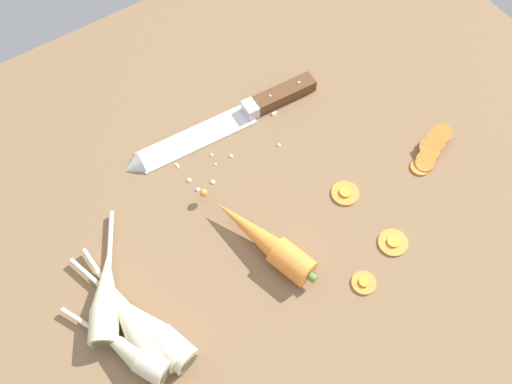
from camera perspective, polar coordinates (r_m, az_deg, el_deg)
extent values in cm
cube|color=brown|center=(90.82, -0.70, -0.17)|extent=(120.00, 90.00, 4.00)
cube|color=silver|center=(94.27, -5.86, 5.37)|extent=(20.25, 5.70, 0.50)
cone|color=silver|center=(92.73, -12.02, 2.45)|extent=(3.25, 4.15, 3.96)
cube|color=silver|center=(96.06, -0.56, 8.14)|extent=(2.19, 3.06, 2.20)
cube|color=brown|center=(98.18, 2.79, 9.63)|extent=(11.16, 3.52, 2.20)
sphere|color=silver|center=(96.36, 1.37, 9.40)|extent=(0.50, 0.50, 0.50)
sphere|color=silver|center=(98.37, 4.23, 10.65)|extent=(0.50, 0.50, 0.50)
cylinder|color=orange|center=(81.50, 3.57, -6.86)|extent=(5.65, 6.89, 4.20)
cone|color=orange|center=(83.25, -0.28, -3.90)|extent=(7.70, 14.90, 3.99)
sphere|color=orange|center=(86.55, -5.18, -0.07)|extent=(1.20, 1.20, 1.20)
cylinder|color=#5B7F3D|center=(80.84, 5.57, -8.38)|extent=(1.42, 1.29, 1.20)
cylinder|color=beige|center=(78.84, -10.47, -14.90)|extent=(4.26, 4.96, 4.00)
cone|color=beige|center=(81.06, -12.94, -11.16)|extent=(4.27, 8.64, 3.80)
cylinder|color=beige|center=(84.62, -15.12, -7.76)|extent=(1.21, 9.15, 0.70)
cylinder|color=brown|center=(78.16, -9.53, -16.29)|extent=(2.81, 0.46, 2.80)
cylinder|color=beige|center=(78.35, -8.39, -15.12)|extent=(4.76, 4.92, 4.00)
cone|color=beige|center=(80.13, -11.18, -12.14)|extent=(5.22, 8.09, 3.80)
cylinder|color=beige|center=(83.17, -13.71, -9.43)|extent=(2.30, 8.07, 0.70)
cylinder|color=brown|center=(77.81, -7.34, -16.22)|extent=(2.80, 0.85, 2.80)
cylinder|color=beige|center=(78.32, -8.09, -15.05)|extent=(5.37, 6.26, 4.00)
cone|color=beige|center=(80.57, -11.97, -11.63)|extent=(6.38, 10.18, 3.80)
cylinder|color=beige|center=(84.31, -15.46, -8.51)|extent=(3.63, 10.03, 0.70)
cylinder|color=brown|center=(77.67, -6.61, -16.32)|extent=(2.77, 1.10, 2.80)
cylinder|color=beige|center=(78.22, -10.01, -16.40)|extent=(5.38, 5.40, 4.00)
cone|color=beige|center=(79.83, -13.39, -14.25)|extent=(6.60, 8.13, 3.80)
cylinder|color=beige|center=(82.68, -16.48, -12.29)|extent=(4.09, 7.28, 0.70)
cylinder|color=brown|center=(77.73, -8.74, -17.18)|extent=(2.64, 1.52, 2.80)
cylinder|color=beige|center=(80.91, -14.70, -12.66)|extent=(5.77, 6.02, 4.00)
cone|color=beige|center=(83.02, -14.47, -8.39)|extent=(7.37, 9.08, 3.80)
cylinder|color=beige|center=(86.43, -14.12, -4.52)|extent=(5.00, 8.15, 0.70)
cylinder|color=brown|center=(80.26, -14.79, -14.25)|extent=(2.59, 1.63, 2.80)
cylinder|color=orange|center=(94.19, 15.85, 2.43)|extent=(3.09, 3.09, 0.70)
cylinder|color=orange|center=(94.39, 16.24, 2.72)|extent=(3.05, 2.94, 1.76)
cylinder|color=orange|center=(94.52, 16.35, 3.07)|extent=(3.20, 3.07, 2.03)
cylinder|color=orange|center=(95.18, 16.69, 3.79)|extent=(3.18, 3.07, 1.84)
cylinder|color=orange|center=(95.39, 16.69, 4.24)|extent=(3.41, 3.27, 2.23)
cylinder|color=orange|center=(95.81, 17.21, 4.62)|extent=(3.17, 3.02, 2.15)
cylinder|color=orange|center=(96.00, 17.26, 5.02)|extent=(3.29, 3.15, 2.19)
cylinder|color=orange|center=(96.54, 17.79, 5.48)|extent=(3.36, 3.22, 2.16)
cylinder|color=orange|center=(86.79, 13.32, -4.81)|extent=(4.35, 4.35, 0.70)
cylinder|color=#FF9E2B|center=(86.55, 13.35, -4.73)|extent=(1.83, 1.83, 0.16)
cylinder|color=orange|center=(83.48, 10.55, -8.72)|extent=(3.50, 3.50, 0.70)
cylinder|color=#FF9E2B|center=(83.23, 10.58, -8.66)|extent=(1.47, 1.47, 0.16)
cylinder|color=orange|center=(89.24, 8.76, -0.07)|extent=(4.25, 4.25, 0.70)
cylinder|color=#FF9E2B|center=(89.01, 8.78, 0.01)|extent=(1.78, 1.78, 0.16)
sphere|color=silver|center=(91.28, -4.03, 2.80)|extent=(0.42, 0.42, 0.42)
sphere|color=silver|center=(91.58, -7.69, 2.54)|extent=(0.52, 0.52, 0.52)
sphere|color=silver|center=(97.82, 0.62, 8.70)|extent=(0.57, 0.57, 0.57)
sphere|color=silver|center=(96.83, 1.91, 7.89)|extent=(0.56, 0.56, 0.56)
sphere|color=silver|center=(91.88, -2.49, 3.63)|extent=(0.61, 0.61, 0.61)
sphere|color=silver|center=(89.98, -6.62, 1.26)|extent=(0.74, 0.74, 0.74)
sphere|color=silver|center=(89.45, -4.31, 1.08)|extent=(0.76, 0.76, 0.76)
sphere|color=silver|center=(95.01, -2.31, 6.41)|extent=(0.56, 0.56, 0.56)
sphere|color=silver|center=(93.63, -5.32, 4.90)|extent=(0.53, 0.53, 0.53)
sphere|color=silver|center=(93.01, 2.25, 4.70)|extent=(0.60, 0.60, 0.60)
sphere|color=silver|center=(92.21, -4.39, 3.71)|extent=(0.50, 0.50, 0.50)
sphere|color=silver|center=(88.97, -5.75, 0.31)|extent=(0.75, 0.75, 0.75)
sphere|color=silver|center=(94.05, -5.20, 5.40)|extent=(0.74, 0.74, 0.74)
sphere|color=silver|center=(91.83, -7.88, 2.77)|extent=(0.55, 0.55, 0.55)
sphere|color=silver|center=(96.55, 1.68, 7.77)|extent=(0.74, 0.74, 0.74)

